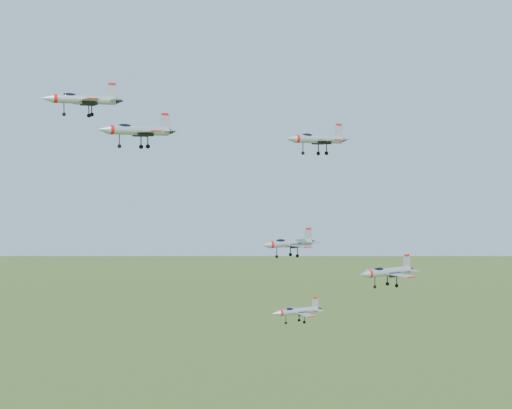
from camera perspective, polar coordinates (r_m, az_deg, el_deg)
jet_lead at (r=118.58m, az=-13.74°, el=8.18°), size 13.14×11.16×3.56m
jet_left_high at (r=108.15m, az=-9.52°, el=5.88°), size 12.99×10.76×3.47m
jet_right_high at (r=105.43m, az=4.87°, el=5.24°), size 11.25×9.40×3.01m
jet_left_low at (r=128.24m, az=2.64°, el=-3.11°), size 12.09×10.07×3.23m
jet_right_low at (r=119.56m, az=10.44°, el=-5.31°), size 12.20×10.15×3.26m
jet_trail at (r=131.34m, az=3.30°, el=-8.51°), size 10.50×8.87×2.83m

